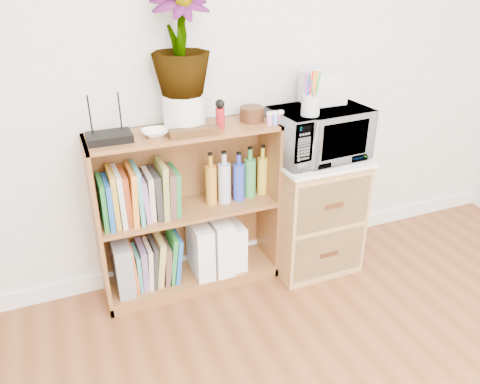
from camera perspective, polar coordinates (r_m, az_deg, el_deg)
skirting_board at (r=3.04m, az=-0.30°, el=-7.07°), size 4.00×0.02×0.10m
bookshelf at (r=2.61m, az=-6.32°, el=-2.42°), size 1.00×0.30×0.95m
wicker_unit at (r=2.88m, az=8.72°, el=-2.53°), size 0.50×0.45×0.70m
microwave at (r=2.66m, az=9.57°, el=7.08°), size 0.54×0.38×0.28m
pen_cup at (r=2.48m, az=8.60°, el=10.42°), size 0.10×0.10×0.11m
small_appliance at (r=2.71m, az=10.06°, el=12.43°), size 0.22×0.18×0.17m
router at (r=2.33m, az=-15.64°, el=6.45°), size 0.21×0.14×0.04m
white_bowl at (r=2.35m, az=-10.34°, el=7.11°), size 0.13×0.13×0.03m
plant_pot at (r=2.41m, az=-6.84°, el=9.68°), size 0.21×0.21×0.18m
potted_plant at (r=2.34m, az=-7.31°, el=17.78°), size 0.29×0.29×0.51m
trinket_box at (r=2.33m, az=-5.68°, el=7.30°), size 0.25×0.06×0.04m
kokeshi_doll at (r=2.42m, az=-2.43°, el=8.97°), size 0.05×0.05×0.11m
wooden_bowl at (r=2.54m, az=1.45°, el=9.48°), size 0.13×0.13×0.08m
paint_jars at (r=2.49m, az=4.29°, el=8.89°), size 0.12×0.04×0.06m
file_box at (r=2.68m, az=-14.17°, el=-8.65°), size 0.09×0.24×0.30m
magazine_holder_left at (r=2.74m, az=-4.88°, el=-6.80°), size 0.10×0.26×0.32m
magazine_holder_mid at (r=2.77m, az=-2.57°, el=-6.21°), size 0.10×0.26×0.33m
magazine_holder_right at (r=2.81m, az=-0.78°, el=-6.26°), size 0.09×0.23×0.28m
cookbooks at (r=2.49m, az=-12.24°, el=-0.26°), size 0.41×0.20×0.30m
liquor_bottles at (r=2.62m, az=-0.38°, el=1.97°), size 0.38×0.07×0.29m
lower_books at (r=2.72m, az=-10.37°, el=-8.29°), size 0.30×0.19×0.29m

